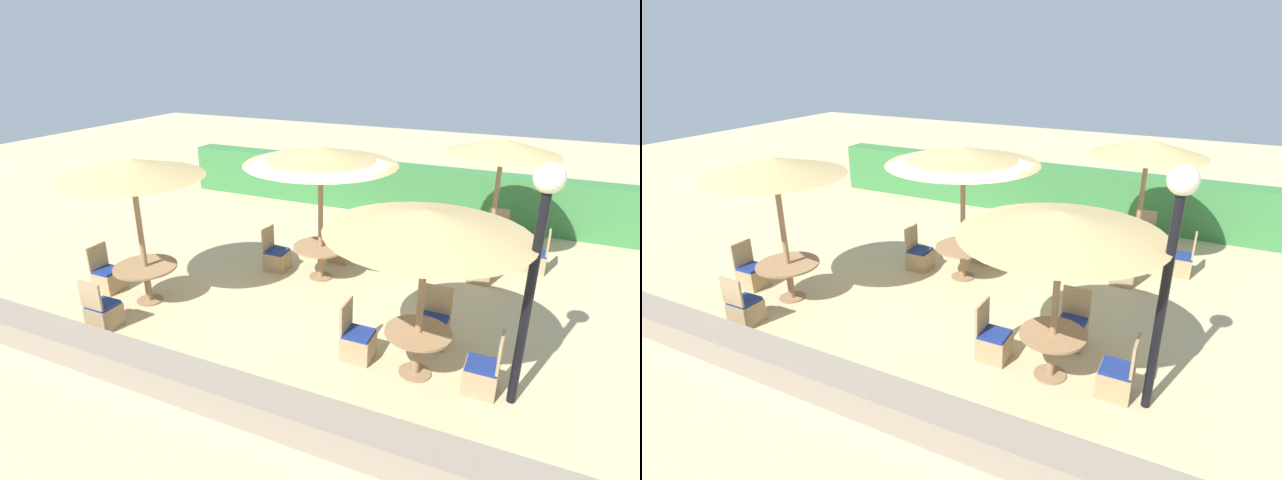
% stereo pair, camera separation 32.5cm
% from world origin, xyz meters
% --- Properties ---
extents(ground_plane, '(40.00, 40.00, 0.00)m').
position_xyz_m(ground_plane, '(0.00, 0.00, 0.00)').
color(ground_plane, '#C6B284').
extents(hedge_row, '(13.00, 0.70, 1.39)m').
position_xyz_m(hedge_row, '(0.00, 5.56, 0.69)').
color(hedge_row, '#387A3D').
rests_on(hedge_row, ground_plane).
extents(stone_border, '(10.00, 0.56, 0.43)m').
position_xyz_m(stone_border, '(0.00, -3.41, 0.21)').
color(stone_border, gray).
rests_on(stone_border, ground_plane).
extents(lamp_post, '(0.36, 0.36, 3.32)m').
position_xyz_m(lamp_post, '(3.93, -1.67, 2.35)').
color(lamp_post, black).
rests_on(lamp_post, ground_plane).
extents(parasol_center, '(2.99, 2.99, 2.73)m').
position_xyz_m(parasol_center, '(-0.05, 0.75, 2.56)').
color(parasol_center, '#93704C').
rests_on(parasol_center, ground_plane).
extents(round_table_center, '(1.11, 1.11, 0.70)m').
position_xyz_m(round_table_center, '(-0.05, 0.75, 0.56)').
color(round_table_center, '#93704C').
rests_on(round_table_center, ground_plane).
extents(patio_chair_center_west, '(0.46, 0.46, 0.93)m').
position_xyz_m(patio_chair_center_west, '(-1.10, 0.73, 0.26)').
color(patio_chair_center_west, tan).
rests_on(patio_chair_center_west, ground_plane).
extents(patio_chair_center_north, '(0.46, 0.46, 0.93)m').
position_xyz_m(patio_chair_center_north, '(-0.00, 1.74, 0.26)').
color(patio_chair_center_north, tan).
rests_on(patio_chair_center_north, ground_plane).
extents(parasol_front_right, '(2.79, 2.79, 2.55)m').
position_xyz_m(parasol_front_right, '(2.57, -1.62, 2.38)').
color(parasol_front_right, '#93704C').
rests_on(parasol_front_right, ground_plane).
extents(round_table_front_right, '(0.96, 0.96, 0.72)m').
position_xyz_m(round_table_front_right, '(2.57, -1.62, 0.55)').
color(round_table_front_right, '#93704C').
rests_on(round_table_front_right, ground_plane).
extents(patio_chair_front_right_north, '(0.46, 0.46, 0.93)m').
position_xyz_m(patio_chair_front_right_north, '(2.62, -0.67, 0.26)').
color(patio_chair_front_right_north, tan).
rests_on(patio_chair_front_right_north, ground_plane).
extents(patio_chair_front_right_east, '(0.46, 0.46, 0.93)m').
position_xyz_m(patio_chair_front_right_east, '(3.51, -1.62, 0.26)').
color(patio_chair_front_right_east, tan).
rests_on(patio_chair_front_right_east, ground_plane).
extents(patio_chair_front_right_west, '(0.46, 0.46, 0.93)m').
position_xyz_m(patio_chair_front_right_west, '(1.64, -1.58, 0.26)').
color(patio_chair_front_right_west, tan).
rests_on(patio_chair_front_right_west, ground_plane).
extents(parasol_front_left, '(2.50, 2.50, 2.73)m').
position_xyz_m(parasol_front_left, '(-2.58, -1.53, 2.56)').
color(parasol_front_left, '#93704C').
rests_on(parasol_front_left, ground_plane).
extents(round_table_front_left, '(1.15, 1.15, 0.73)m').
position_xyz_m(round_table_front_left, '(-2.58, -1.53, 0.59)').
color(round_table_front_left, '#93704C').
rests_on(round_table_front_left, ground_plane).
extents(patio_chair_front_left_west, '(0.46, 0.46, 0.93)m').
position_xyz_m(patio_chair_front_left_west, '(-3.62, -1.52, 0.26)').
color(patio_chair_front_left_west, tan).
rests_on(patio_chair_front_left_west, ground_plane).
extents(patio_chair_front_left_south, '(0.46, 0.46, 0.93)m').
position_xyz_m(patio_chair_front_left_south, '(-2.63, -2.57, 0.26)').
color(patio_chair_front_left_south, tan).
rests_on(patio_chair_front_left_south, ground_plane).
extents(parasol_back_right, '(2.32, 2.32, 2.76)m').
position_xyz_m(parasol_back_right, '(3.01, 2.95, 2.58)').
color(parasol_back_right, '#93704C').
rests_on(parasol_back_right, ground_plane).
extents(round_table_back_right, '(0.98, 0.98, 0.76)m').
position_xyz_m(round_table_back_right, '(3.01, 2.95, 0.58)').
color(round_table_back_right, '#93704C').
rests_on(round_table_back_right, ground_plane).
extents(patio_chair_back_right_south, '(0.46, 0.46, 0.93)m').
position_xyz_m(patio_chair_back_right_south, '(2.97, 1.95, 0.26)').
color(patio_chair_back_right_south, tan).
rests_on(patio_chair_back_right_south, ground_plane).
extents(patio_chair_back_right_east, '(0.46, 0.46, 0.93)m').
position_xyz_m(patio_chair_back_right_east, '(3.98, 2.93, 0.26)').
color(patio_chair_back_right_east, tan).
rests_on(patio_chair_back_right_east, ground_plane).
extents(patio_chair_back_right_north, '(0.46, 0.46, 0.93)m').
position_xyz_m(patio_chair_back_right_north, '(3.05, 3.91, 0.26)').
color(patio_chair_back_right_north, tan).
rests_on(patio_chair_back_right_north, ground_plane).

